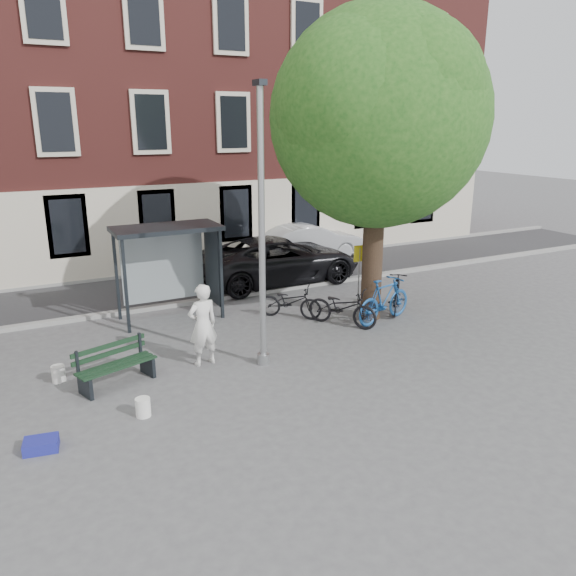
# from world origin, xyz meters

# --- Properties ---
(ground) EXTENTS (90.00, 90.00, 0.00)m
(ground) POSITION_xyz_m (0.00, 0.00, 0.00)
(ground) COLOR #4C4C4F
(ground) RESTS_ON ground
(road) EXTENTS (40.00, 4.00, 0.01)m
(road) POSITION_xyz_m (0.00, 7.00, 0.01)
(road) COLOR #28282B
(road) RESTS_ON ground
(curb_near) EXTENTS (40.00, 0.25, 0.12)m
(curb_near) POSITION_xyz_m (0.00, 5.00, 0.06)
(curb_near) COLOR gray
(curb_near) RESTS_ON ground
(curb_far) EXTENTS (40.00, 0.25, 0.12)m
(curb_far) POSITION_xyz_m (0.00, 9.00, 0.06)
(curb_far) COLOR gray
(curb_far) RESTS_ON ground
(building_row) EXTENTS (30.00, 8.00, 14.00)m
(building_row) POSITION_xyz_m (0.00, 13.00, 7.00)
(building_row) COLOR brown
(building_row) RESTS_ON ground
(lamppost) EXTENTS (0.28, 0.35, 6.11)m
(lamppost) POSITION_xyz_m (0.00, 0.00, 2.78)
(lamppost) COLOR #9EA0A3
(lamppost) RESTS_ON ground
(tree_right) EXTENTS (5.76, 5.60, 8.20)m
(tree_right) POSITION_xyz_m (4.01, 1.38, 5.62)
(tree_right) COLOR black
(tree_right) RESTS_ON ground
(bus_shelter) EXTENTS (2.85, 1.45, 2.62)m
(bus_shelter) POSITION_xyz_m (-0.61, 4.11, 1.92)
(bus_shelter) COLOR #1E2328
(bus_shelter) RESTS_ON ground
(painter) EXTENTS (0.74, 0.54, 1.89)m
(painter) POSITION_xyz_m (-1.20, 0.61, 0.95)
(painter) COLOR white
(painter) RESTS_ON ground
(bench) EXTENTS (1.75, 1.03, 0.86)m
(bench) POSITION_xyz_m (-3.18, 0.45, 0.39)
(bench) COLOR #1E2328
(bench) RESTS_ON ground
(bike_a) EXTENTS (1.75, 1.66, 0.94)m
(bike_a) POSITION_xyz_m (2.00, 2.53, 0.47)
(bike_a) COLOR black
(bike_a) RESTS_ON ground
(bike_b) EXTENTS (2.15, 1.07, 1.24)m
(bike_b) POSITION_xyz_m (4.16, 1.08, 0.62)
(bike_b) COLOR #1A4D91
(bike_b) RESTS_ON ground
(bike_c) EXTENTS (1.68, 2.02, 1.04)m
(bike_c) POSITION_xyz_m (2.95, 1.33, 0.52)
(bike_c) COLOR black
(bike_c) RESTS_ON ground
(bike_d) EXTENTS (1.55, 1.69, 1.08)m
(bike_d) POSITION_xyz_m (5.00, 1.60, 0.54)
(bike_d) COLOR black
(bike_d) RESTS_ON ground
(car_dark) EXTENTS (5.71, 2.69, 1.58)m
(car_dark) POSITION_xyz_m (3.36, 6.00, 0.79)
(car_dark) COLOR black
(car_dark) RESTS_ON ground
(car_silver) EXTENTS (4.47, 1.59, 1.47)m
(car_silver) POSITION_xyz_m (5.84, 8.40, 0.73)
(car_silver) COLOR #B1B3B9
(car_silver) RESTS_ON ground
(blue_crate) EXTENTS (0.61, 0.48, 0.20)m
(blue_crate) POSITION_xyz_m (-4.80, -1.50, 0.10)
(blue_crate) COLOR navy
(blue_crate) RESTS_ON ground
(bucket_a) EXTENTS (0.36, 0.36, 0.36)m
(bucket_a) POSITION_xyz_m (-3.00, -1.14, 0.18)
(bucket_a) COLOR white
(bucket_a) RESTS_ON ground
(bucket_c) EXTENTS (0.37, 0.37, 0.36)m
(bucket_c) POSITION_xyz_m (-4.25, 1.15, 0.18)
(bucket_c) COLOR silver
(bucket_c) RESTS_ON ground
(notice_sign) EXTENTS (0.35, 0.05, 2.03)m
(notice_sign) POSITION_xyz_m (3.83, 1.88, 1.49)
(notice_sign) COLOR #9EA0A3
(notice_sign) RESTS_ON ground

